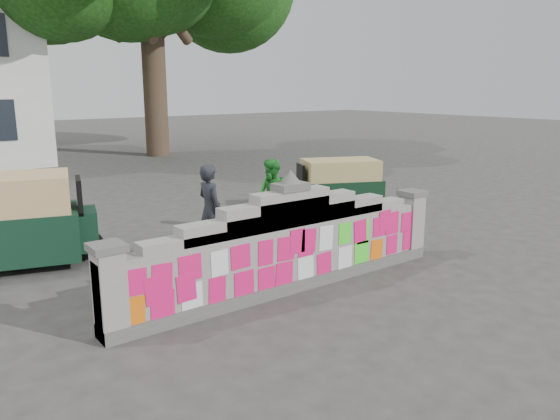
{
  "coord_description": "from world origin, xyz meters",
  "views": [
    {
      "loc": [
        -5.32,
        -6.72,
        3.31
      ],
      "look_at": [
        0.55,
        1.0,
        1.1
      ],
      "focal_mm": 35.0,
      "sensor_mm": 36.0,
      "label": 1
    }
  ],
  "objects_px": {
    "cyclist_rider": "(211,223)",
    "rickshaw_left": "(5,221)",
    "rickshaw_right": "(338,184)",
    "pedestrian": "(272,197)",
    "cyclist_bike": "(211,241)"
  },
  "relations": [
    {
      "from": "cyclist_rider",
      "to": "rickshaw_left",
      "type": "height_order",
      "value": "rickshaw_left"
    },
    {
      "from": "cyclist_bike",
      "to": "pedestrian",
      "type": "distance_m",
      "value": 2.54
    },
    {
      "from": "rickshaw_right",
      "to": "rickshaw_left",
      "type": "bearing_deg",
      "value": 23.45
    },
    {
      "from": "cyclist_rider",
      "to": "rickshaw_right",
      "type": "relative_size",
      "value": 0.66
    },
    {
      "from": "cyclist_bike",
      "to": "pedestrian",
      "type": "xyz_separation_m",
      "value": [
        2.25,
        1.14,
        0.37
      ]
    },
    {
      "from": "rickshaw_left",
      "to": "pedestrian",
      "type": "bearing_deg",
      "value": 4.12
    },
    {
      "from": "cyclist_bike",
      "to": "cyclist_rider",
      "type": "relative_size",
      "value": 1.12
    },
    {
      "from": "cyclist_bike",
      "to": "cyclist_rider",
      "type": "distance_m",
      "value": 0.35
    },
    {
      "from": "cyclist_bike",
      "to": "rickshaw_left",
      "type": "distance_m",
      "value": 3.78
    },
    {
      "from": "pedestrian",
      "to": "cyclist_rider",
      "type": "bearing_deg",
      "value": -58.97
    },
    {
      "from": "pedestrian",
      "to": "rickshaw_left",
      "type": "distance_m",
      "value": 5.39
    },
    {
      "from": "pedestrian",
      "to": "rickshaw_right",
      "type": "bearing_deg",
      "value": 112.45
    },
    {
      "from": "rickshaw_right",
      "to": "cyclist_bike",
      "type": "bearing_deg",
      "value": 46.51
    },
    {
      "from": "pedestrian",
      "to": "rickshaw_left",
      "type": "height_order",
      "value": "pedestrian"
    },
    {
      "from": "cyclist_rider",
      "to": "rickshaw_left",
      "type": "xyz_separation_m",
      "value": [
        -3.03,
        2.24,
        0.06
      ]
    }
  ]
}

